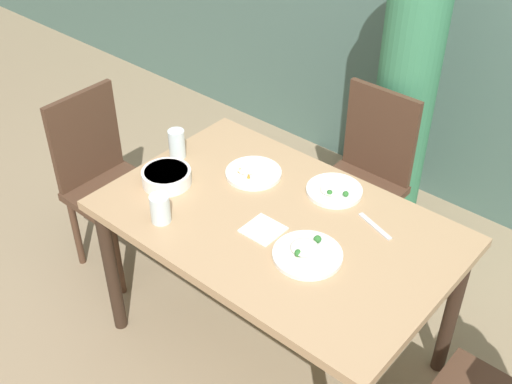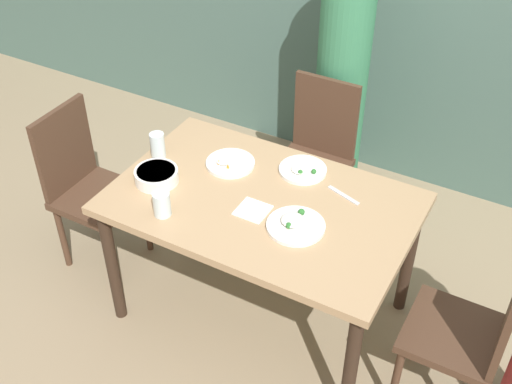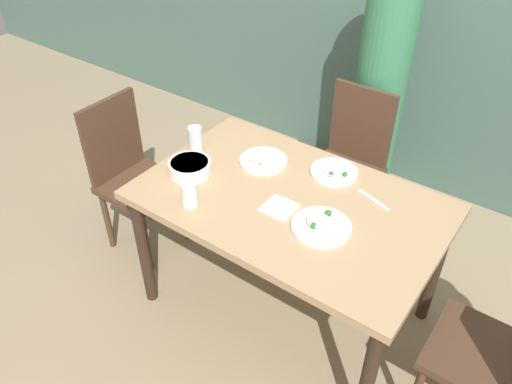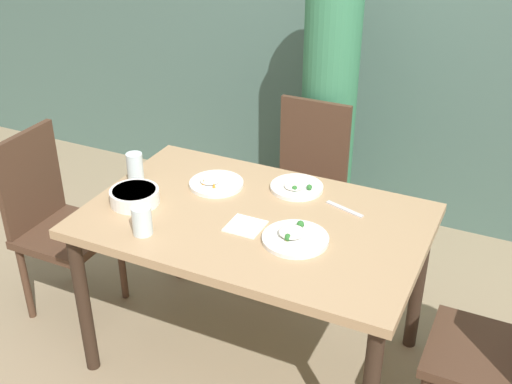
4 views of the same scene
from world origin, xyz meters
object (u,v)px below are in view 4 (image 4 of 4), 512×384
(chair_adult_spot, at_px, (305,184))
(bowl_curry, at_px, (135,196))
(plate_rice_adult, at_px, (297,187))
(person_adult, at_px, (328,114))
(glass_water_tall, at_px, (135,167))
(chair_child_spot, at_px, (506,347))

(chair_adult_spot, bearing_deg, bowl_curry, -115.51)
(bowl_curry, relative_size, plate_rice_adult, 0.89)
(bowl_curry, bearing_deg, chair_adult_spot, 64.49)
(chair_adult_spot, bearing_deg, person_adult, 90.00)
(glass_water_tall, bearing_deg, chair_child_spot, -3.95)
(bowl_curry, bearing_deg, chair_child_spot, 2.08)
(chair_child_spot, bearing_deg, bowl_curry, -87.92)
(bowl_curry, distance_m, plate_rice_adult, 0.70)
(chair_adult_spot, xyz_separation_m, chair_child_spot, (1.11, -0.84, 0.00))
(bowl_curry, height_order, glass_water_tall, glass_water_tall)
(person_adult, bearing_deg, chair_child_spot, -46.25)
(chair_adult_spot, xyz_separation_m, glass_water_tall, (-0.54, -0.73, 0.32))
(person_adult, height_order, glass_water_tall, person_adult)
(chair_child_spot, bearing_deg, glass_water_tall, -93.95)
(bowl_curry, relative_size, glass_water_tall, 1.56)
(bowl_curry, bearing_deg, plate_rice_adult, 34.99)
(person_adult, relative_size, plate_rice_adult, 7.13)
(chair_adult_spot, height_order, plate_rice_adult, chair_adult_spot)
(chair_adult_spot, distance_m, person_adult, 0.42)
(chair_adult_spot, relative_size, bowl_curry, 4.47)
(plate_rice_adult, relative_size, glass_water_tall, 1.75)
(plate_rice_adult, bearing_deg, person_adult, 100.10)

